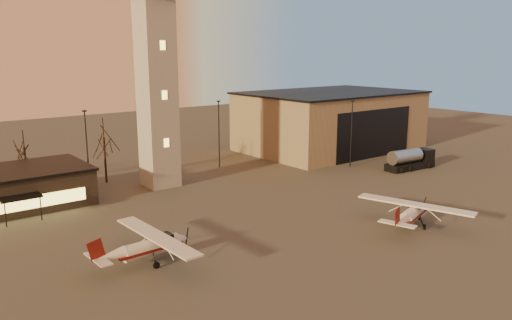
# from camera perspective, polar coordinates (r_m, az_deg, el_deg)

# --- Properties ---
(ground) EXTENTS (220.00, 220.00, 0.00)m
(ground) POSITION_cam_1_polar(r_m,az_deg,el_deg) (43.83, 7.98, -11.03)
(ground) COLOR #3B3936
(ground) RESTS_ON ground
(control_tower) EXTENTS (6.80, 6.80, 32.60)m
(control_tower) POSITION_cam_1_polar(r_m,az_deg,el_deg) (64.67, -11.40, 11.23)
(control_tower) COLOR #9C9894
(control_tower) RESTS_ON ground
(hangar) EXTENTS (30.60, 20.60, 10.30)m
(hangar) POSITION_cam_1_polar(r_m,az_deg,el_deg) (90.60, 8.49, 4.49)
(hangar) COLOR #988164
(hangar) RESTS_ON ground
(light_poles) EXTENTS (58.50, 12.25, 10.14)m
(light_poles) POSITION_cam_1_polar(r_m,az_deg,el_deg) (66.85, -11.01, 1.86)
(light_poles) COLOR black
(light_poles) RESTS_ON ground
(tree_row) EXTENTS (37.20, 9.20, 8.80)m
(tree_row) POSITION_cam_1_polar(r_m,az_deg,el_deg) (69.54, -24.64, 1.80)
(tree_row) COLOR black
(tree_row) RESTS_ON ground
(cessna_front) EXTENTS (9.40, 11.60, 3.23)m
(cessna_front) POSITION_cam_1_polar(r_m,az_deg,el_deg) (52.97, 17.51, -6.06)
(cessna_front) COLOR silver
(cessna_front) RESTS_ON ground
(cessna_rear) EXTENTS (9.32, 11.78, 3.25)m
(cessna_rear) POSITION_cam_1_polar(r_m,az_deg,el_deg) (43.14, -11.70, -9.97)
(cessna_rear) COLOR silver
(cessna_rear) RESTS_ON ground
(fuel_truck) EXTENTS (8.60, 3.48, 3.11)m
(fuel_truck) POSITION_cam_1_polar(r_m,az_deg,el_deg) (77.99, 17.19, -0.12)
(fuel_truck) COLOR black
(fuel_truck) RESTS_ON ground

